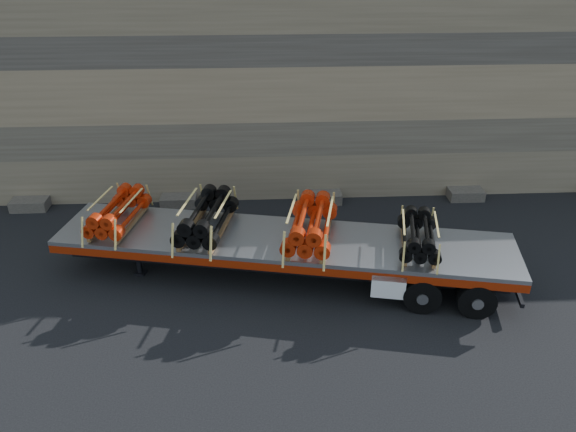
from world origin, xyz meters
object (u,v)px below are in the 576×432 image
bundle_front (118,213)px  bundle_midfront (206,218)px  trailer (283,257)px  bundle_rear (419,236)px  bundle_midrear (311,225)px

bundle_front → bundle_midfront: size_ratio=0.91×
trailer → bundle_midfront: bearing=-180.0°
trailer → bundle_rear: (3.42, -0.72, 0.96)m
bundle_midfront → bundle_midrear: bundle_midrear is taller
trailer → bundle_rear: size_ratio=6.11×
trailer → bundle_midfront: (-2.04, 0.43, 1.03)m
bundle_midrear → bundle_rear: (2.71, -0.57, -0.08)m
bundle_front → bundle_midfront: (2.45, -0.51, 0.04)m
bundle_front → bundle_midrear: (5.19, -1.09, 0.05)m
bundle_midfront → bundle_midrear: bearing=0.0°
bundle_front → bundle_midrear: 5.30m
bundle_midfront → bundle_midrear: size_ratio=0.98×
trailer → bundle_rear: bearing=0.0°
bundle_rear → trailer: bearing=180.0°
trailer → bundle_midfront: size_ratio=5.08×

